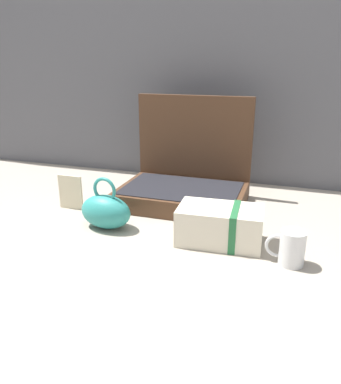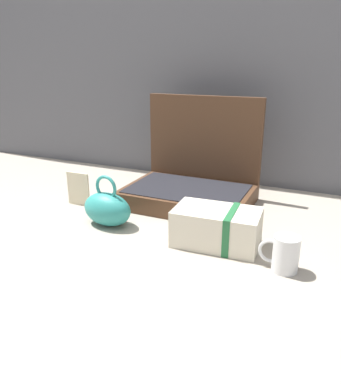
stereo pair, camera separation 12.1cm
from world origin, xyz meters
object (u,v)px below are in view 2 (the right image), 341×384
object	(u,v)px
cream_toiletry_bag	(218,227)
coffee_mug	(285,254)
open_suitcase	(193,181)
teal_pouch_handbag	(107,208)
info_card_left	(78,189)

from	to	relation	value
cream_toiletry_bag	coffee_mug	size ratio (longest dim) A/B	2.44
open_suitcase	teal_pouch_handbag	size ratio (longest dim) A/B	2.53
teal_pouch_handbag	coffee_mug	world-z (taller)	teal_pouch_handbag
open_suitcase	coffee_mug	distance (m)	0.56
teal_pouch_handbag	coffee_mug	bearing A→B (deg)	-5.60
coffee_mug	info_card_left	world-z (taller)	info_card_left
cream_toiletry_bag	coffee_mug	xyz separation A→B (m)	(0.20, -0.07, -0.01)
teal_pouch_handbag	info_card_left	world-z (taller)	teal_pouch_handbag
open_suitcase	cream_toiletry_bag	bearing A→B (deg)	-57.26
teal_pouch_handbag	cream_toiletry_bag	size ratio (longest dim) A/B	0.71
cream_toiletry_bag	info_card_left	distance (m)	0.59
teal_pouch_handbag	info_card_left	size ratio (longest dim) A/B	1.45
cream_toiletry_bag	teal_pouch_handbag	bearing A→B (deg)	-177.93
open_suitcase	teal_pouch_handbag	bearing A→B (deg)	-118.33
cream_toiletry_bag	open_suitcase	bearing A→B (deg)	122.74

